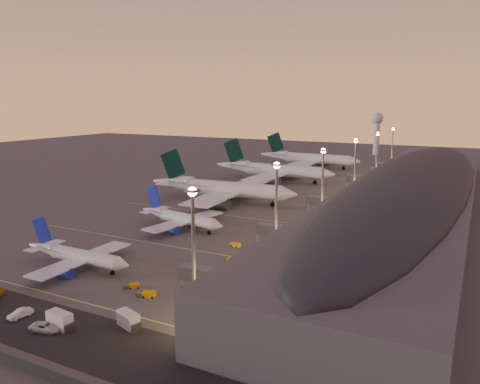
% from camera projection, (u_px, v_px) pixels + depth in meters
% --- Properties ---
extents(ground, '(700.00, 700.00, 0.00)m').
position_uv_depth(ground, '(166.00, 239.00, 142.37)').
color(ground, '#43403E').
extents(airliner_narrow_south, '(33.65, 29.94, 12.07)m').
position_uv_depth(airliner_narrow_south, '(76.00, 256.00, 117.90)').
color(airliner_narrow_south, silver).
rests_on(airliner_narrow_south, ground).
extents(airliner_narrow_north, '(36.04, 32.56, 12.89)m').
position_uv_depth(airliner_narrow_north, '(180.00, 218.00, 154.66)').
color(airliner_narrow_north, silver).
rests_on(airliner_narrow_north, ground).
extents(airliner_wide_near, '(66.50, 60.59, 21.28)m').
position_uv_depth(airliner_wide_near, '(221.00, 189.00, 194.56)').
color(airliner_wide_near, silver).
rests_on(airliner_wide_near, ground).
extents(airliner_wide_mid, '(67.46, 61.30, 21.63)m').
position_uv_depth(airliner_wide_mid, '(273.00, 170.00, 245.50)').
color(airliner_wide_mid, silver).
rests_on(airliner_wide_mid, ground).
extents(airliner_wide_far, '(66.62, 60.69, 21.33)m').
position_uv_depth(airliner_wide_far, '(308.00, 158.00, 295.26)').
color(airliner_wide_far, silver).
rests_on(airliner_wide_far, ground).
extents(terminal_building, '(56.35, 255.00, 17.46)m').
position_uv_depth(terminal_building, '(414.00, 189.00, 175.96)').
color(terminal_building, '#46464A').
rests_on(terminal_building, ground).
extents(light_masts, '(2.20, 217.20, 25.90)m').
position_uv_depth(light_masts, '(342.00, 164.00, 179.40)').
color(light_masts, slate).
rests_on(light_masts, ground).
extents(radar_tower, '(9.00, 9.00, 32.50)m').
position_uv_depth(radar_tower, '(377.00, 126.00, 360.23)').
color(radar_tower, silver).
rests_on(radar_tower, ground).
extents(service_lane, '(260.00, 16.00, 0.01)m').
position_uv_depth(service_lane, '(0.00, 312.00, 93.56)').
color(service_lane, black).
rests_on(service_lane, ground).
extents(lane_markings, '(90.00, 180.36, 0.00)m').
position_uv_depth(lane_markings, '(229.00, 212.00, 177.23)').
color(lane_markings, '#D8C659').
rests_on(lane_markings, ground).
extents(baggage_tug_a, '(4.34, 2.85, 1.21)m').
position_uv_depth(baggage_tug_a, '(147.00, 294.00, 100.63)').
color(baggage_tug_a, '#D28F01').
rests_on(baggage_tug_a, ground).
extents(baggage_tug_b, '(3.57, 3.09, 1.03)m').
position_uv_depth(baggage_tug_b, '(132.00, 286.00, 105.35)').
color(baggage_tug_b, '#D28F01').
rests_on(baggage_tug_b, ground).
extents(baggage_tug_c, '(4.24, 2.42, 1.19)m').
position_uv_depth(baggage_tug_c, '(234.00, 244.00, 135.43)').
color(baggage_tug_c, '#D28F01').
rests_on(baggage_tug_c, ground).
extents(catering_truck_a, '(5.71, 3.55, 3.00)m').
position_uv_depth(catering_truck_a, '(129.00, 320.00, 86.86)').
color(catering_truck_a, silver).
rests_on(catering_truck_a, ground).
extents(catering_truck_b, '(5.88, 2.74, 3.20)m').
position_uv_depth(catering_truck_b, '(61.00, 321.00, 86.38)').
color(catering_truck_b, silver).
rests_on(catering_truck_b, ground).
extents(baggage_tug_d, '(2.10, 3.58, 1.00)m').
position_uv_depth(baggage_tug_d, '(230.00, 260.00, 122.72)').
color(baggage_tug_d, '#D28F01').
rests_on(baggage_tug_d, ground).
extents(service_van_c, '(2.36, 5.01, 1.59)m').
position_uv_depth(service_van_c, '(20.00, 313.00, 91.06)').
color(service_van_c, silver).
rests_on(service_van_c, ground).
extents(service_van_e, '(6.37, 4.06, 1.64)m').
position_uv_depth(service_van_e, '(46.00, 327.00, 85.54)').
color(service_van_e, silver).
rests_on(service_van_e, ground).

